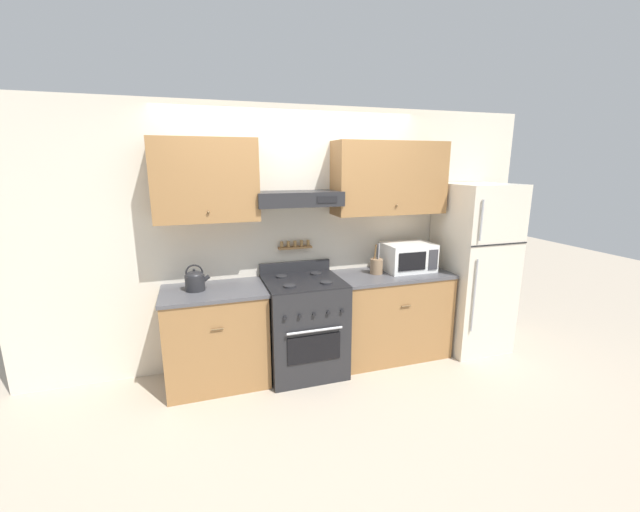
% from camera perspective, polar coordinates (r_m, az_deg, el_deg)
% --- Properties ---
extents(ground_plane, '(16.00, 16.00, 0.00)m').
position_cam_1_polar(ground_plane, '(3.85, -1.13, -18.01)').
color(ground_plane, '#B2A38E').
extents(wall_back, '(5.20, 0.46, 2.55)m').
position_cam_1_polar(wall_back, '(3.91, -2.95, 5.38)').
color(wall_back, beige).
rests_on(wall_back, ground_plane).
extents(counter_left, '(0.92, 0.63, 0.90)m').
position_cam_1_polar(counter_left, '(3.81, -14.84, -11.19)').
color(counter_left, olive).
rests_on(counter_left, ground_plane).
extents(counter_right, '(1.19, 0.63, 0.90)m').
position_cam_1_polar(counter_right, '(4.25, 10.16, -8.28)').
color(counter_right, olive).
rests_on(counter_right, ground_plane).
extents(stove_range, '(0.73, 0.71, 1.03)m').
position_cam_1_polar(stove_range, '(3.88, -2.36, -10.05)').
color(stove_range, '#232326').
rests_on(stove_range, ground_plane).
extents(refrigerator, '(0.67, 0.73, 1.80)m').
position_cam_1_polar(refrigerator, '(4.59, 21.33, -1.55)').
color(refrigerator, beige).
rests_on(refrigerator, ground_plane).
extents(tea_kettle, '(0.22, 0.17, 0.24)m').
position_cam_1_polar(tea_kettle, '(3.64, -17.72, -3.34)').
color(tea_kettle, '#232326').
rests_on(tea_kettle, counter_left).
extents(microwave, '(0.51, 0.38, 0.29)m').
position_cam_1_polar(microwave, '(4.21, 12.69, -0.13)').
color(microwave, white).
rests_on(microwave, counter_right).
extents(utensil_crock, '(0.13, 0.13, 0.31)m').
position_cam_1_polar(utensil_crock, '(4.04, 8.21, -1.42)').
color(utensil_crock, '#8E7051').
rests_on(utensil_crock, counter_right).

